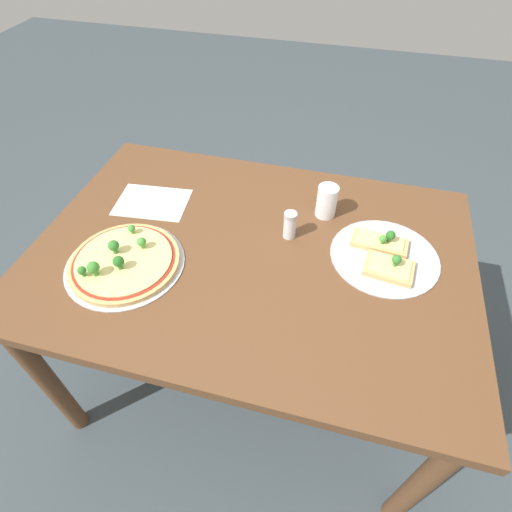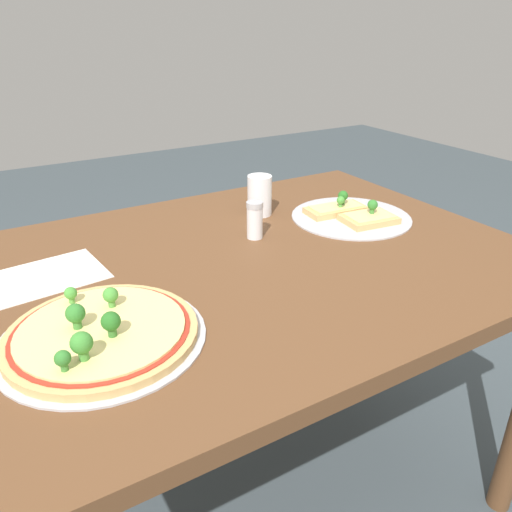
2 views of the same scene
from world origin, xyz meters
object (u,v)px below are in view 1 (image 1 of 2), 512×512
Objects in this scene: pizza_tray_slice at (385,255)px; drinking_cup at (327,201)px; condiment_shaker at (290,225)px; dining_table at (251,269)px; pizza_tray_whole at (124,262)px.

pizza_tray_slice is 0.25m from drinking_cup.
condiment_shaker is at bearing 54.85° from drinking_cup.
condiment_shaker is at bearing -3.75° from pizza_tray_slice.
pizza_tray_slice is at bearing 176.25° from condiment_shaker.
pizza_tray_slice is at bearing -169.78° from dining_table.
dining_table is at bearing 49.22° from drinking_cup.
pizza_tray_slice is at bearing 142.53° from drinking_cup.
pizza_tray_whole is 0.76m from pizza_tray_slice.
drinking_cup is 1.18× the size of condiment_shaker.
dining_table is at bearing 42.34° from condiment_shaker.
drinking_cup is (-0.53, -0.37, 0.04)m from pizza_tray_whole.
dining_table is 0.39m from pizza_tray_whole.
condiment_shaker reaches higher than dining_table.
condiment_shaker is at bearing -151.12° from pizza_tray_whole.
drinking_cup is 0.16m from condiment_shaker.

